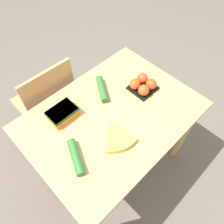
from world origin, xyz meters
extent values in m
plane|color=#665B51|center=(0.00, 0.00, 0.00)|extent=(12.00, 12.00, 0.00)
cube|color=tan|center=(0.00, 0.00, 0.75)|extent=(1.06, 0.78, 0.03)
cylinder|color=tan|center=(0.47, -0.33, 0.37)|extent=(0.06, 0.06, 0.73)
cylinder|color=tan|center=(-0.47, 0.33, 0.37)|extent=(0.06, 0.06, 0.73)
cylinder|color=tan|center=(0.47, 0.33, 0.37)|extent=(0.06, 0.06, 0.73)
cube|color=tan|center=(-0.15, 0.64, 0.45)|extent=(0.43, 0.41, 0.03)
cube|color=tan|center=(-0.15, 0.45, 0.69)|extent=(0.39, 0.03, 0.45)
cylinder|color=tan|center=(0.04, 0.81, 0.22)|extent=(0.04, 0.04, 0.44)
cylinder|color=tan|center=(-0.32, 0.81, 0.22)|extent=(0.04, 0.04, 0.44)
cylinder|color=tan|center=(0.03, 0.47, 0.22)|extent=(0.04, 0.04, 0.44)
cylinder|color=tan|center=(-0.33, 0.47, 0.22)|extent=(0.04, 0.04, 0.44)
sphere|color=brown|center=(-0.06, -0.06, 0.78)|extent=(0.03, 0.03, 0.03)
cylinder|color=#DBCC47|center=(-0.13, -0.11, 0.78)|extent=(0.15, 0.14, 0.03)
cylinder|color=#DBCC47|center=(-0.12, -0.12, 0.78)|extent=(0.14, 0.16, 0.03)
cylinder|color=#DBCC47|center=(-0.11, -0.13, 0.78)|extent=(0.12, 0.17, 0.03)
cylinder|color=#DBCC47|center=(-0.09, -0.14, 0.78)|extent=(0.09, 0.18, 0.03)
cylinder|color=#DBCC47|center=(-0.08, -0.14, 0.78)|extent=(0.07, 0.18, 0.03)
cylinder|color=#DBCC47|center=(-0.07, -0.14, 0.78)|extent=(0.04, 0.18, 0.03)
cylinder|color=#DBCC47|center=(-0.05, -0.14, 0.78)|extent=(0.06, 0.18, 0.03)
cube|color=black|center=(0.29, 0.01, 0.77)|extent=(0.16, 0.16, 0.01)
sphere|color=#DB4C1E|center=(0.26, -0.03, 0.81)|extent=(0.07, 0.07, 0.07)
sphere|color=#DB4C1E|center=(0.33, -0.03, 0.81)|extent=(0.07, 0.07, 0.07)
sphere|color=#DB4C1E|center=(0.26, 0.05, 0.81)|extent=(0.07, 0.07, 0.07)
sphere|color=#DB4C1E|center=(0.33, 0.05, 0.81)|extent=(0.07, 0.07, 0.07)
cube|color=orange|center=(-0.22, 0.20, 0.79)|extent=(0.17, 0.12, 0.06)
cube|color=#19471E|center=(-0.22, 0.20, 0.81)|extent=(0.17, 0.12, 0.02)
cylinder|color=#2D702D|center=(-0.34, -0.07, 0.79)|extent=(0.13, 0.21, 0.05)
cylinder|color=#2D702D|center=(0.09, 0.18, 0.79)|extent=(0.15, 0.20, 0.05)
camera|label=1|loc=(-0.53, -0.54, 1.87)|focal=35.00mm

